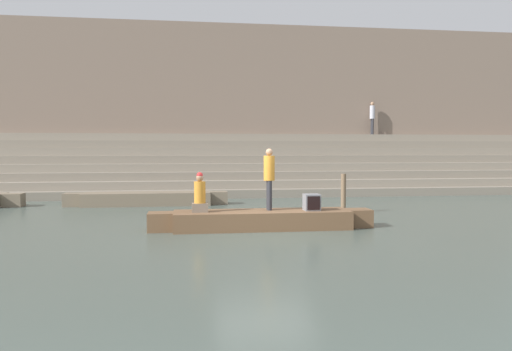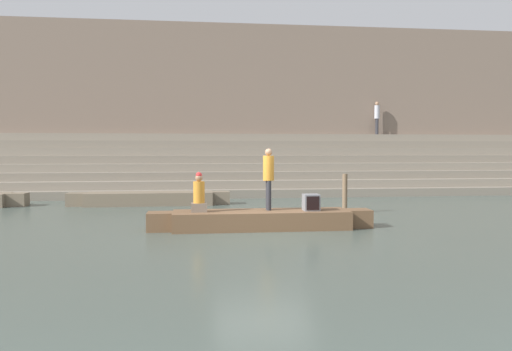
# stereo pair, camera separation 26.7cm
# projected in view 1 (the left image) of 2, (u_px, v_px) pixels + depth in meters

# --- Properties ---
(ground_plane) EXTENTS (120.00, 120.00, 0.00)m
(ground_plane) POSITION_uv_depth(u_px,v_px,m) (264.00, 234.00, 12.82)
(ground_plane) COLOR #47544C
(ghat_steps) EXTENTS (36.00, 4.70, 2.96)m
(ghat_steps) POSITION_uv_depth(u_px,v_px,m) (227.00, 172.00, 24.79)
(ghat_steps) COLOR gray
(ghat_steps) RESTS_ON ground
(back_wall) EXTENTS (34.20, 1.28, 8.78)m
(back_wall) POSITION_uv_depth(u_px,v_px,m) (223.00, 108.00, 26.85)
(back_wall) COLOR #7F6B5B
(back_wall) RESTS_ON ground
(rowboat_main) EXTENTS (6.12, 1.32, 0.50)m
(rowboat_main) POSITION_uv_depth(u_px,v_px,m) (262.00, 219.00, 13.60)
(rowboat_main) COLOR brown
(rowboat_main) RESTS_ON ground
(person_standing) EXTENTS (0.30, 0.30, 1.69)m
(person_standing) POSITION_uv_depth(u_px,v_px,m) (269.00, 174.00, 13.71)
(person_standing) COLOR #28282D
(person_standing) RESTS_ON rowboat_main
(person_rowing) EXTENTS (0.42, 0.33, 1.07)m
(person_rowing) POSITION_uv_depth(u_px,v_px,m) (200.00, 196.00, 13.30)
(person_rowing) COLOR #756656
(person_rowing) RESTS_ON rowboat_main
(tv_set) EXTENTS (0.43, 0.43, 0.45)m
(tv_set) POSITION_uv_depth(u_px,v_px,m) (312.00, 202.00, 13.65)
(tv_set) COLOR slate
(tv_set) RESTS_ON rowboat_main
(moored_boat_shore) EXTENTS (6.20, 1.17, 0.50)m
(moored_boat_shore) POSITION_uv_depth(u_px,v_px,m) (147.00, 198.00, 19.31)
(moored_boat_shore) COLOR #756651
(moored_boat_shore) RESTS_ON ground
(mooring_post) EXTENTS (0.17, 0.17, 1.34)m
(mooring_post) POSITION_uv_depth(u_px,v_px,m) (343.00, 194.00, 16.87)
(mooring_post) COLOR brown
(mooring_post) RESTS_ON ground
(person_on_steps) EXTENTS (0.28, 0.28, 1.77)m
(person_on_steps) POSITION_uv_depth(u_px,v_px,m) (372.00, 115.00, 27.10)
(person_on_steps) COLOR #28282D
(person_on_steps) RESTS_ON ghat_steps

